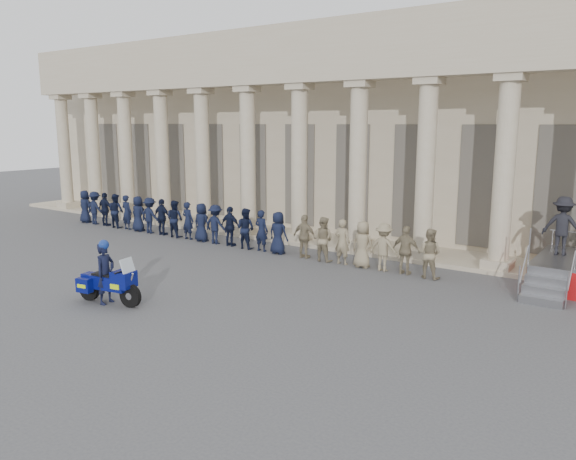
{
  "coord_description": "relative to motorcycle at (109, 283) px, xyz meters",
  "views": [
    {
      "loc": [
        11.07,
        -10.45,
        4.8
      ],
      "look_at": [
        1.47,
        3.26,
        1.6
      ],
      "focal_mm": 35.0,
      "sensor_mm": 36.0,
      "label": 1
    }
  ],
  "objects": [
    {
      "name": "building",
      "position": [
        1.17,
        16.06,
        3.95
      ],
      "size": [
        40.0,
        12.5,
        9.0
      ],
      "color": "tan",
      "rests_on": "ground"
    },
    {
      "name": "officer_rank",
      "position": [
        -2.82,
        7.37,
        0.22
      ],
      "size": [
        18.25,
        0.6,
        1.58
      ],
      "color": "black",
      "rests_on": "ground"
    },
    {
      "name": "ground",
      "position": [
        1.17,
        1.32,
        -0.57
      ],
      "size": [
        90.0,
        90.0,
        0.0
      ],
      "primitive_type": "plane",
      "color": "#454547",
      "rests_on": "ground"
    },
    {
      "name": "rider",
      "position": [
        -0.11,
        -0.02,
        0.3
      ],
      "size": [
        0.5,
        0.67,
        1.76
      ],
      "rotation": [
        0.0,
        0.0,
        1.74
      ],
      "color": "black",
      "rests_on": "ground"
    },
    {
      "name": "motorcycle",
      "position": [
        0.0,
        0.0,
        0.0
      ],
      "size": [
        2.06,
        0.96,
        1.33
      ],
      "rotation": [
        0.0,
        0.0,
        0.17
      ],
      "color": "black",
      "rests_on": "ground"
    }
  ]
}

